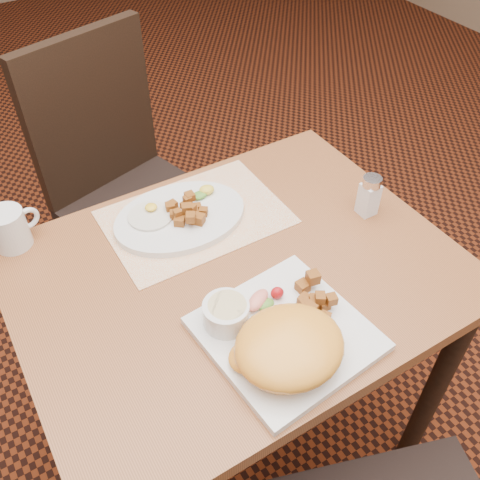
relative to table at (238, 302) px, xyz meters
name	(u,v)px	position (x,y,z in m)	size (l,w,h in m)	color
ground	(239,436)	(0.00, 0.00, -0.64)	(8.00, 8.00, 0.00)	black
table	(238,302)	(0.00, 0.00, 0.00)	(0.90, 0.70, 0.75)	#95562E
chair_far	(124,179)	(-0.01, 0.69, -0.10)	(0.52, 0.53, 0.97)	black
placemat	(195,217)	(0.00, 0.19, 0.11)	(0.40, 0.28, 0.00)	white
plate_square	(286,334)	(-0.01, -0.19, 0.12)	(0.28, 0.28, 0.02)	silver
plate_oval	(180,217)	(-0.03, 0.20, 0.12)	(0.30, 0.23, 0.02)	silver
hollandaise_mound	(288,347)	(-0.04, -0.24, 0.16)	(0.20, 0.18, 0.07)	#FFA931
ramekin	(226,313)	(-0.10, -0.12, 0.15)	(0.09, 0.09, 0.05)	silver
garnish_sq	(264,299)	(-0.01, -0.11, 0.14)	(0.09, 0.06, 0.03)	#387223
fried_egg	(150,215)	(-0.09, 0.23, 0.13)	(0.10, 0.10, 0.02)	white
garnish_ov	(204,192)	(0.05, 0.23, 0.14)	(0.06, 0.04, 0.02)	#387223
salt_shaker	(369,195)	(0.35, 0.00, 0.16)	(0.04, 0.04, 0.10)	white
coffee_mug	(10,228)	(-0.38, 0.32, 0.15)	(0.11, 0.08, 0.09)	silver
home_fries_sq	(313,303)	(0.06, -0.17, 0.14)	(0.09, 0.11, 0.04)	#955218
home_fries_ov	(187,212)	(-0.02, 0.18, 0.14)	(0.09, 0.10, 0.04)	#955218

